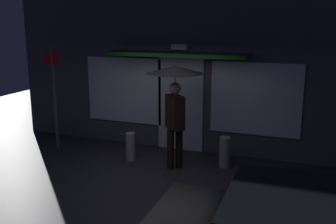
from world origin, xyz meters
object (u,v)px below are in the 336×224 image
at_px(street_sign_post, 54,92).
at_px(sidewalk_bollard, 130,147).
at_px(person_with_umbrella, 175,90).
at_px(sidewalk_bollard_2, 225,152).

xyz_separation_m(street_sign_post, sidewalk_bollard, (2.07, -0.19, -1.07)).
relative_size(person_with_umbrella, sidewalk_bollard, 3.47).
relative_size(person_with_umbrella, sidewalk_bollard_2, 3.30).
distance_m(person_with_umbrella, sidewalk_bollard, 1.73).
bearing_deg(sidewalk_bollard, person_with_umbrella, -5.41).
bearing_deg(street_sign_post, sidewalk_bollard_2, 2.10).
relative_size(person_with_umbrella, street_sign_post, 0.89).
height_order(street_sign_post, sidewalk_bollard_2, street_sign_post).
bearing_deg(person_with_umbrella, sidewalk_bollard, 39.10).
relative_size(sidewalk_bollard, sidewalk_bollard_2, 0.95).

